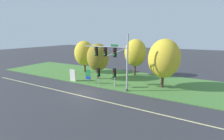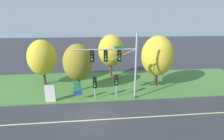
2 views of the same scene
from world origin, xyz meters
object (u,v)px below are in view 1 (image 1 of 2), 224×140
object	(u,v)px
route_sign_post	(88,75)
tree_left_of_mast	(98,57)
traffic_signal_mast	(113,57)
tree_nearest_road	(84,53)
tree_mid_verge	(164,59)
tree_behind_signpost	(135,53)
pedestrian_signal_near_kerb	(98,73)
info_kiosk	(73,75)
pedestrian_signal_further_along	(114,74)

from	to	relation	value
route_sign_post	tree_left_of_mast	xyz separation A→B (m)	(-0.07, 2.98, 2.44)
traffic_signal_mast	tree_nearest_road	size ratio (longest dim) A/B	1.19
tree_mid_verge	tree_behind_signpost	bearing A→B (deg)	141.34
tree_behind_signpost	traffic_signal_mast	bearing A→B (deg)	-90.72
pedestrian_signal_near_kerb	tree_mid_verge	distance (m)	9.65
tree_left_of_mast	info_kiosk	world-z (taller)	tree_left_of_mast
tree_mid_verge	tree_nearest_road	bearing A→B (deg)	172.27
tree_behind_signpost	info_kiosk	distance (m)	11.93
route_sign_post	tree_left_of_mast	size ratio (longest dim) A/B	0.37
pedestrian_signal_near_kerb	tree_nearest_road	xyz separation A→B (m)	(-7.16, 5.88, 1.97)
tree_nearest_road	info_kiosk	size ratio (longest dim) A/B	3.35
pedestrian_signal_near_kerb	info_kiosk	distance (m)	5.12
pedestrian_signal_further_along	tree_behind_signpost	bearing A→B (deg)	88.70
traffic_signal_mast	info_kiosk	size ratio (longest dim) A/B	4.00
tree_left_of_mast	traffic_signal_mast	bearing A→B (deg)	-34.61
pedestrian_signal_near_kerb	tree_nearest_road	size ratio (longest dim) A/B	0.43
pedestrian_signal_further_along	info_kiosk	bearing A→B (deg)	-178.07
tree_behind_signpost	pedestrian_signal_further_along	bearing A→B (deg)	-91.30
traffic_signal_mast	tree_nearest_road	bearing A→B (deg)	148.29
route_sign_post	tree_mid_verge	xyz separation A→B (m)	(10.57, 3.67, 2.88)
pedestrian_signal_near_kerb	info_kiosk	world-z (taller)	pedestrian_signal_near_kerb
tree_left_of_mast	info_kiosk	size ratio (longest dim) A/B	3.22
tree_left_of_mast	pedestrian_signal_near_kerb	bearing A→B (deg)	-56.22
traffic_signal_mast	tree_left_of_mast	bearing A→B (deg)	145.39
traffic_signal_mast	tree_mid_verge	world-z (taller)	traffic_signal_mast
tree_mid_verge	info_kiosk	world-z (taller)	tree_mid_verge
tree_mid_verge	info_kiosk	size ratio (longest dim) A/B	3.66
info_kiosk	route_sign_post	bearing A→B (deg)	1.46
tree_left_of_mast	tree_mid_verge	size ratio (longest dim) A/B	0.88
route_sign_post	tree_nearest_road	world-z (taller)	tree_nearest_road
pedestrian_signal_further_along	tree_left_of_mast	world-z (taller)	tree_left_of_mast
tree_nearest_road	traffic_signal_mast	bearing A→B (deg)	-31.71
pedestrian_signal_further_along	tree_left_of_mast	size ratio (longest dim) A/B	0.47
pedestrian_signal_further_along	route_sign_post	size ratio (longest dim) A/B	1.27
pedestrian_signal_further_along	tree_nearest_road	distance (m)	11.35
traffic_signal_mast	pedestrian_signal_further_along	distance (m)	2.58
route_sign_post	tree_nearest_road	xyz separation A→B (m)	(-5.18, 5.81, 2.56)
tree_behind_signpost	tree_left_of_mast	bearing A→B (deg)	-131.43
pedestrian_signal_near_kerb	route_sign_post	xyz separation A→B (m)	(-1.97, 0.07, -0.58)
pedestrian_signal_near_kerb	pedestrian_signal_further_along	world-z (taller)	pedestrian_signal_further_along
traffic_signal_mast	tree_left_of_mast	world-z (taller)	traffic_signal_mast
pedestrian_signal_near_kerb	tree_behind_signpost	world-z (taller)	tree_behind_signpost
info_kiosk	tree_nearest_road	bearing A→B (deg)	109.85
info_kiosk	pedestrian_signal_near_kerb	bearing A→B (deg)	0.06
pedestrian_signal_near_kerb	tree_left_of_mast	size ratio (longest dim) A/B	0.44
tree_behind_signpost	tree_mid_verge	xyz separation A→B (m)	(5.88, -4.70, -0.06)
pedestrian_signal_near_kerb	info_kiosk	bearing A→B (deg)	-179.94
info_kiosk	pedestrian_signal_further_along	bearing A→B (deg)	1.93
pedestrian_signal_near_kerb	tree_left_of_mast	world-z (taller)	tree_left_of_mast
traffic_signal_mast	tree_nearest_road	world-z (taller)	traffic_signal_mast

